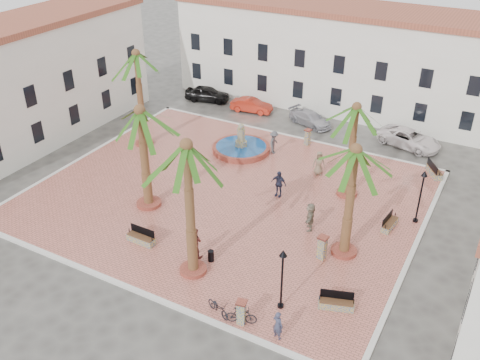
{
  "coord_description": "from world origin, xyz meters",
  "views": [
    {
      "loc": [
        16.23,
        -27.72,
        19.92
      ],
      "look_at": [
        1.0,
        0.0,
        1.6
      ],
      "focal_mm": 40.0,
      "sensor_mm": 36.0,
      "label": 1
    }
  ],
  "objects_px": {
    "bollard_se": "(241,312)",
    "car_silver": "(310,118)",
    "bollard_n": "(308,137)",
    "bollard_e": "(322,247)",
    "pedestrian_east": "(310,217)",
    "palm_ne": "(356,118)",
    "palm_e": "(355,163)",
    "bicycle_b": "(241,316)",
    "bicycle_a": "(218,307)",
    "car_red": "(251,105)",
    "palm_nw": "(137,64)",
    "palm_sw": "(141,123)",
    "lamppost_e": "(422,188)",
    "car_black": "(207,94)",
    "bench_se": "(336,304)",
    "bench_s": "(141,238)",
    "car_white": "(409,139)",
    "cyclist_a": "(278,325)",
    "pedestrian_north": "(274,142)",
    "litter_bin": "(211,256)",
    "palm_s": "(187,160)",
    "pedestrian_fountain_b": "(279,184)",
    "cyclist_b": "(195,242)",
    "pedestrian_fountain_a": "(319,163)",
    "fountain": "(241,147)",
    "bench_ne": "(434,171)",
    "lamppost_s": "(282,269)",
    "bench_e": "(390,224)"
  },
  "relations": [
    {
      "from": "car_white",
      "to": "palm_ne",
      "type": "bearing_deg",
      "value": -175.78
    },
    {
      "from": "car_red",
      "to": "car_silver",
      "type": "height_order",
      "value": "car_red"
    },
    {
      "from": "palm_ne",
      "to": "bollard_n",
      "type": "bearing_deg",
      "value": 132.69
    },
    {
      "from": "lamppost_s",
      "to": "car_silver",
      "type": "relative_size",
      "value": 0.87
    },
    {
      "from": "bicycle_b",
      "to": "lamppost_e",
      "type": "bearing_deg",
      "value": -42.93
    },
    {
      "from": "palm_ne",
      "to": "car_white",
      "type": "xyz_separation_m",
      "value": [
        1.92,
        10.02,
        -5.26
      ]
    },
    {
      "from": "fountain",
      "to": "bench_se",
      "type": "xyz_separation_m",
      "value": [
        13.01,
        -13.47,
        -0.05
      ]
    },
    {
      "from": "cyclist_b",
      "to": "bench_se",
      "type": "bearing_deg",
      "value": 174.06
    },
    {
      "from": "pedestrian_east",
      "to": "car_white",
      "type": "bearing_deg",
      "value": 151.07
    },
    {
      "from": "palm_ne",
      "to": "bicycle_b",
      "type": "bearing_deg",
      "value": -92.29
    },
    {
      "from": "pedestrian_east",
      "to": "palm_ne",
      "type": "bearing_deg",
      "value": 153.27
    },
    {
      "from": "bench_s",
      "to": "car_black",
      "type": "relative_size",
      "value": 0.43
    },
    {
      "from": "cyclist_a",
      "to": "pedestrian_north",
      "type": "height_order",
      "value": "pedestrian_north"
    },
    {
      "from": "palm_nw",
      "to": "lamppost_s",
      "type": "bearing_deg",
      "value": -33.59
    },
    {
      "from": "palm_nw",
      "to": "bollard_e",
      "type": "height_order",
      "value": "palm_nw"
    },
    {
      "from": "car_white",
      "to": "bench_s",
      "type": "bearing_deg",
      "value": 167.71
    },
    {
      "from": "palm_e",
      "to": "bench_ne",
      "type": "xyz_separation_m",
      "value": [
        2.76,
        12.3,
        -5.78
      ]
    },
    {
      "from": "bollard_e",
      "to": "pedestrian_north",
      "type": "bearing_deg",
      "value": 127.43
    },
    {
      "from": "pedestrian_fountain_b",
      "to": "cyclist_b",
      "type": "bearing_deg",
      "value": -97.64
    },
    {
      "from": "bollard_se",
      "to": "car_silver",
      "type": "distance_m",
      "value": 25.47
    },
    {
      "from": "bench_e",
      "to": "car_black",
      "type": "height_order",
      "value": "car_black"
    },
    {
      "from": "bollard_se",
      "to": "car_black",
      "type": "xyz_separation_m",
      "value": [
        -17.59,
        25.13,
        -0.14
      ]
    },
    {
      "from": "bicycle_a",
      "to": "pedestrian_fountain_a",
      "type": "height_order",
      "value": "pedestrian_fountain_a"
    },
    {
      "from": "palm_ne",
      "to": "bollard_n",
      "type": "xyz_separation_m",
      "value": [
        -5.49,
        5.95,
        -5.11
      ]
    },
    {
      "from": "cyclist_a",
      "to": "pedestrian_north",
      "type": "xyz_separation_m",
      "value": [
        -8.73,
        17.77,
        0.13
      ]
    },
    {
      "from": "car_white",
      "to": "bollard_se",
      "type": "bearing_deg",
      "value": -170.74
    },
    {
      "from": "cyclist_b",
      "to": "pedestrian_east",
      "type": "relative_size",
      "value": 1.02
    },
    {
      "from": "bench_se",
      "to": "car_silver",
      "type": "bearing_deg",
      "value": 97.26
    },
    {
      "from": "bollard_n",
      "to": "litter_bin",
      "type": "height_order",
      "value": "bollard_n"
    },
    {
      "from": "palm_nw",
      "to": "palm_sw",
      "type": "height_order",
      "value": "palm_nw"
    },
    {
      "from": "palm_e",
      "to": "bench_se",
      "type": "bearing_deg",
      "value": -75.61
    },
    {
      "from": "palm_e",
      "to": "bench_s",
      "type": "height_order",
      "value": "palm_e"
    },
    {
      "from": "litter_bin",
      "to": "palm_s",
      "type": "bearing_deg",
      "value": -107.27
    },
    {
      "from": "bicycle_a",
      "to": "bollard_e",
      "type": "bearing_deg",
      "value": -1.92
    },
    {
      "from": "palm_ne",
      "to": "pedestrian_fountain_a",
      "type": "height_order",
      "value": "palm_ne"
    },
    {
      "from": "litter_bin",
      "to": "pedestrian_fountain_b",
      "type": "distance_m",
      "value": 8.49
    },
    {
      "from": "pedestrian_east",
      "to": "bench_se",
      "type": "bearing_deg",
      "value": 14.28
    },
    {
      "from": "bench_se",
      "to": "palm_ne",
      "type": "bearing_deg",
      "value": 87.88
    },
    {
      "from": "bench_s",
      "to": "cyclist_a",
      "type": "distance_m",
      "value": 11.06
    },
    {
      "from": "palm_e",
      "to": "bicycle_b",
      "type": "distance_m",
      "value": 10.11
    },
    {
      "from": "palm_nw",
      "to": "cyclist_b",
      "type": "bearing_deg",
      "value": -41.69
    },
    {
      "from": "lamppost_e",
      "to": "car_black",
      "type": "height_order",
      "value": "lamppost_e"
    },
    {
      "from": "pedestrian_fountain_a",
      "to": "car_black",
      "type": "relative_size",
      "value": 0.42
    },
    {
      "from": "bench_e",
      "to": "bollard_se",
      "type": "bearing_deg",
      "value": 166.69
    },
    {
      "from": "fountain",
      "to": "cyclist_b",
      "type": "height_order",
      "value": "fountain"
    },
    {
      "from": "bollard_n",
      "to": "bollard_e",
      "type": "distance_m",
      "value": 15.07
    },
    {
      "from": "bench_se",
      "to": "pedestrian_fountain_b",
      "type": "distance_m",
      "value": 11.4
    },
    {
      "from": "bicycle_a",
      "to": "car_red",
      "type": "xyz_separation_m",
      "value": [
        -11.1,
        24.78,
        0.06
      ]
    },
    {
      "from": "palm_nw",
      "to": "palm_sw",
      "type": "distance_m",
      "value": 9.61
    },
    {
      "from": "bicycle_b",
      "to": "car_silver",
      "type": "relative_size",
      "value": 0.38
    }
  ]
}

